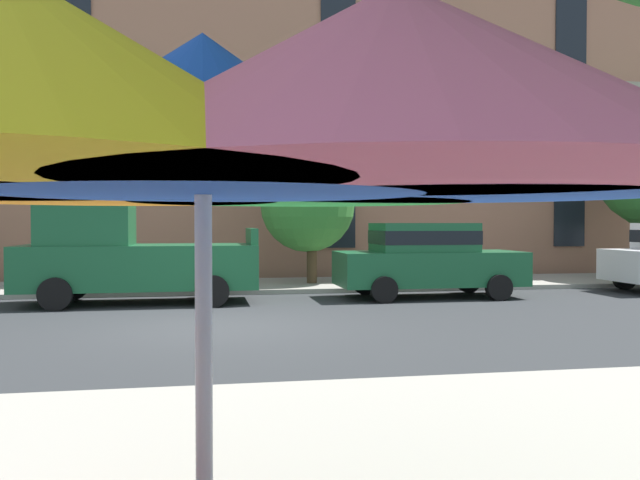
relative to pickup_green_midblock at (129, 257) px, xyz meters
name	(u,v)px	position (x,y,z in m)	size (l,w,h in m)	color
ground_plane	(218,328)	(1.85, -3.70, -1.03)	(120.00, 120.00, 0.00)	#2D3033
sidewalk_far	(212,286)	(1.85, 3.10, -0.97)	(56.00, 3.60, 0.12)	#9E998E
apartment_building	(207,23)	(1.85, 11.29, 8.57)	(47.52, 12.08, 19.20)	#A87056
pickup_green_midblock	(129,257)	(0.00, 0.00, 0.00)	(5.10, 2.12, 2.20)	#195933
sedan_green	(427,258)	(6.88, 0.00, -0.08)	(4.40, 1.98, 1.78)	#195933
street_tree_middle	(306,197)	(4.44, 3.02, 1.48)	(2.62, 2.63, 3.95)	#4C3823
patio_umbrella	(203,124)	(1.59, -12.70, 1.09)	(3.42, 3.18, 2.43)	silver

